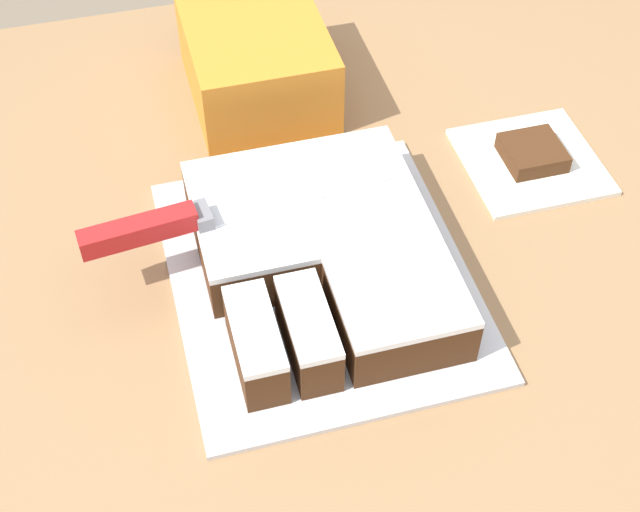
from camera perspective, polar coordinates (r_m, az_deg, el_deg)
countertop at (r=1.30m, az=3.06°, el=-14.99°), size 1.40×1.10×0.95m
cake_board at (r=0.90m, az=0.00°, el=-1.33°), size 0.29×0.35×0.01m
cake at (r=0.88m, az=0.16°, el=0.27°), size 0.23×0.28×0.06m
knife at (r=0.87m, az=-8.99°, el=2.22°), size 0.31×0.06×0.02m
paper_napkin at (r=1.05m, az=13.33°, el=5.91°), size 0.15×0.15×0.01m
brownie at (r=1.04m, az=13.45°, el=6.45°), size 0.06×0.06×0.02m
storage_box at (r=1.09m, az=-4.06°, el=12.28°), size 0.16×0.20×0.10m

